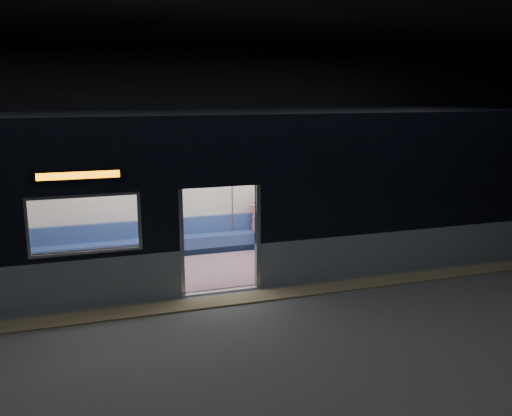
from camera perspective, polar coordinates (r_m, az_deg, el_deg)
station_floor at (r=9.59m, az=-2.10°, el=-10.97°), size 24.00×14.00×0.01m
station_envelope at (r=8.81m, az=-2.29°, el=11.51°), size 24.00×14.00×5.00m
tactile_strip at (r=10.08m, az=-2.97°, el=-9.68°), size 22.80×0.50×0.03m
metro_car at (r=11.45m, az=-5.68°, el=2.50°), size 18.00×3.04×3.35m
passenger at (r=13.04m, az=0.60°, el=-0.87°), size 0.43×0.72×1.40m
handbag at (r=12.85m, az=0.85°, el=-1.66°), size 0.32×0.29×0.13m
transit_map at (r=13.61m, az=5.09°, el=2.57°), size 1.05×0.03×0.68m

